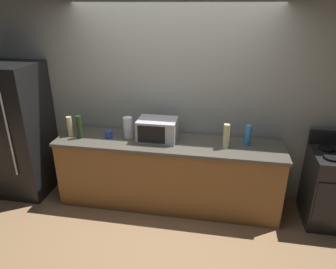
{
  "coord_description": "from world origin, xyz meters",
  "views": [
    {
      "loc": [
        0.62,
        -3.05,
        2.49
      ],
      "look_at": [
        0.0,
        0.4,
        1.0
      ],
      "focal_mm": 33.23,
      "sensor_mm": 36.0,
      "label": 1
    }
  ],
  "objects_px": {
    "refrigerator": "(18,131)",
    "bottle_hand_soap": "(70,126)",
    "bottle_spray_cleaner": "(248,135)",
    "bottle_vinegar": "(226,136)",
    "microwave": "(157,130)",
    "paper_towel_roll": "(128,128)",
    "bottle_wine": "(79,127)",
    "stove_range": "(333,188)",
    "mug_blue": "(109,134)"
  },
  "relations": [
    {
      "from": "microwave",
      "to": "bottle_spray_cleaner",
      "type": "distance_m",
      "value": 1.11
    },
    {
      "from": "bottle_spray_cleaner",
      "to": "bottle_wine",
      "type": "bearing_deg",
      "value": -175.24
    },
    {
      "from": "bottle_spray_cleaner",
      "to": "bottle_vinegar",
      "type": "distance_m",
      "value": 0.29
    },
    {
      "from": "microwave",
      "to": "stove_range",
      "type": "bearing_deg",
      "value": -1.28
    },
    {
      "from": "stove_range",
      "to": "bottle_spray_cleaner",
      "type": "bearing_deg",
      "value": 174.72
    },
    {
      "from": "stove_range",
      "to": "bottle_wine",
      "type": "height_order",
      "value": "bottle_wine"
    },
    {
      "from": "refrigerator",
      "to": "bottle_vinegar",
      "type": "relative_size",
      "value": 6.05
    },
    {
      "from": "refrigerator",
      "to": "microwave",
      "type": "xyz_separation_m",
      "value": [
        1.91,
        0.05,
        0.13
      ]
    },
    {
      "from": "microwave",
      "to": "bottle_vinegar",
      "type": "height_order",
      "value": "bottle_vinegar"
    },
    {
      "from": "microwave",
      "to": "mug_blue",
      "type": "xyz_separation_m",
      "value": [
        -0.63,
        -0.05,
        -0.09
      ]
    },
    {
      "from": "paper_towel_roll",
      "to": "bottle_vinegar",
      "type": "bearing_deg",
      "value": -4.32
    },
    {
      "from": "mug_blue",
      "to": "paper_towel_roll",
      "type": "bearing_deg",
      "value": 10.99
    },
    {
      "from": "bottle_vinegar",
      "to": "bottle_hand_soap",
      "type": "xyz_separation_m",
      "value": [
        -1.98,
        0.01,
        -0.02
      ]
    },
    {
      "from": "stove_range",
      "to": "bottle_vinegar",
      "type": "xyz_separation_m",
      "value": [
        -1.3,
        -0.04,
        0.59
      ]
    },
    {
      "from": "stove_range",
      "to": "paper_towel_roll",
      "type": "xyz_separation_m",
      "value": [
        -2.52,
        0.05,
        0.57
      ]
    },
    {
      "from": "microwave",
      "to": "bottle_wine",
      "type": "xyz_separation_m",
      "value": [
        -0.98,
        -0.13,
        0.01
      ]
    },
    {
      "from": "mug_blue",
      "to": "refrigerator",
      "type": "bearing_deg",
      "value": -179.88
    },
    {
      "from": "microwave",
      "to": "bottle_spray_cleaner",
      "type": "height_order",
      "value": "microwave"
    },
    {
      "from": "refrigerator",
      "to": "bottle_spray_cleaner",
      "type": "bearing_deg",
      "value": 1.83
    },
    {
      "from": "microwave",
      "to": "bottle_wine",
      "type": "relative_size",
      "value": 1.62
    },
    {
      "from": "microwave",
      "to": "mug_blue",
      "type": "relative_size",
      "value": 5.08
    },
    {
      "from": "microwave",
      "to": "bottle_hand_soap",
      "type": "distance_m",
      "value": 1.13
    },
    {
      "from": "bottle_vinegar",
      "to": "mug_blue",
      "type": "relative_size",
      "value": 3.15
    },
    {
      "from": "refrigerator",
      "to": "bottle_hand_soap",
      "type": "distance_m",
      "value": 0.79
    },
    {
      "from": "bottle_hand_soap",
      "to": "paper_towel_roll",
      "type": "bearing_deg",
      "value": 6.38
    },
    {
      "from": "microwave",
      "to": "bottle_hand_soap",
      "type": "relative_size",
      "value": 1.83
    },
    {
      "from": "bottle_wine",
      "to": "mug_blue",
      "type": "distance_m",
      "value": 0.38
    },
    {
      "from": "bottle_spray_cleaner",
      "to": "bottle_hand_soap",
      "type": "height_order",
      "value": "bottle_hand_soap"
    },
    {
      "from": "bottle_vinegar",
      "to": "bottle_spray_cleaner",
      "type": "bearing_deg",
      "value": 28.08
    },
    {
      "from": "microwave",
      "to": "bottle_vinegar",
      "type": "bearing_deg",
      "value": -6.11
    },
    {
      "from": "refrigerator",
      "to": "paper_towel_roll",
      "type": "distance_m",
      "value": 1.53
    },
    {
      "from": "stove_range",
      "to": "bottle_spray_cleaner",
      "type": "relative_size",
      "value": 4.33
    },
    {
      "from": "bottle_spray_cleaner",
      "to": "microwave",
      "type": "bearing_deg",
      "value": -177.51
    },
    {
      "from": "refrigerator",
      "to": "bottle_hand_soap",
      "type": "bearing_deg",
      "value": -2.48
    },
    {
      "from": "bottle_wine",
      "to": "microwave",
      "type": "bearing_deg",
      "value": 7.3
    },
    {
      "from": "microwave",
      "to": "refrigerator",
      "type": "bearing_deg",
      "value": -178.56
    },
    {
      "from": "paper_towel_roll",
      "to": "mug_blue",
      "type": "bearing_deg",
      "value": -169.01
    },
    {
      "from": "stove_range",
      "to": "mug_blue",
      "type": "xyz_separation_m",
      "value": [
        -2.77,
        0.0,
        0.49
      ]
    },
    {
      "from": "bottle_hand_soap",
      "to": "mug_blue",
      "type": "xyz_separation_m",
      "value": [
        0.51,
        0.04,
        -0.08
      ]
    },
    {
      "from": "bottle_hand_soap",
      "to": "bottle_wine",
      "type": "bearing_deg",
      "value": -15.9
    },
    {
      "from": "paper_towel_roll",
      "to": "bottle_spray_cleaner",
      "type": "height_order",
      "value": "paper_towel_roll"
    },
    {
      "from": "paper_towel_roll",
      "to": "microwave",
      "type": "bearing_deg",
      "value": -0.33
    },
    {
      "from": "bottle_spray_cleaner",
      "to": "bottle_vinegar",
      "type": "bearing_deg",
      "value": -151.92
    },
    {
      "from": "refrigerator",
      "to": "bottle_vinegar",
      "type": "xyz_separation_m",
      "value": [
        2.75,
        -0.04,
        0.15
      ]
    },
    {
      "from": "bottle_vinegar",
      "to": "paper_towel_roll",
      "type": "bearing_deg",
      "value": 175.68
    },
    {
      "from": "paper_towel_roll",
      "to": "bottle_spray_cleaner",
      "type": "distance_m",
      "value": 1.49
    },
    {
      "from": "bottle_spray_cleaner",
      "to": "bottle_vinegar",
      "type": "height_order",
      "value": "bottle_vinegar"
    },
    {
      "from": "microwave",
      "to": "paper_towel_roll",
      "type": "xyz_separation_m",
      "value": [
        -0.38,
        0.0,
        0.0
      ]
    },
    {
      "from": "paper_towel_roll",
      "to": "bottle_spray_cleaner",
      "type": "bearing_deg",
      "value": 1.77
    },
    {
      "from": "bottle_wine",
      "to": "bottle_hand_soap",
      "type": "bearing_deg",
      "value": 164.1
    }
  ]
}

